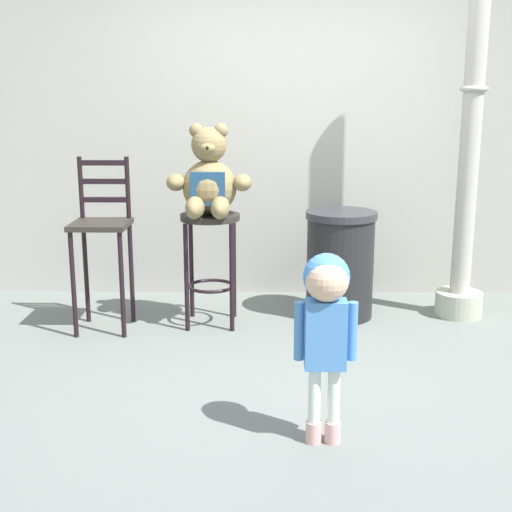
{
  "coord_description": "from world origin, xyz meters",
  "views": [
    {
      "loc": [
        -0.19,
        -3.61,
        1.57
      ],
      "look_at": [
        -0.24,
        0.21,
        0.67
      ],
      "focal_mm": 47.39,
      "sensor_mm": 36.0,
      "label": 1
    }
  ],
  "objects_px": {
    "child_walking": "(326,308)",
    "lamppost": "(469,164)",
    "bar_stool_with_teddy": "(211,246)",
    "trash_bin": "(340,264)",
    "teddy_bear": "(209,182)",
    "bar_chair_empty": "(102,234)"
  },
  "relations": [
    {
      "from": "bar_stool_with_teddy",
      "to": "bar_chair_empty",
      "type": "height_order",
      "value": "bar_chair_empty"
    },
    {
      "from": "bar_chair_empty",
      "to": "child_walking",
      "type": "bearing_deg",
      "value": -48.85
    },
    {
      "from": "teddy_bear",
      "to": "lamppost",
      "type": "distance_m",
      "value": 1.82
    },
    {
      "from": "bar_chair_empty",
      "to": "trash_bin",
      "type": "bearing_deg",
      "value": 9.91
    },
    {
      "from": "teddy_bear",
      "to": "bar_chair_empty",
      "type": "distance_m",
      "value": 0.81
    },
    {
      "from": "bar_stool_with_teddy",
      "to": "lamppost",
      "type": "height_order",
      "value": "lamppost"
    },
    {
      "from": "child_walking",
      "to": "bar_chair_empty",
      "type": "distance_m",
      "value": 2.1
    },
    {
      "from": "trash_bin",
      "to": "bar_chair_empty",
      "type": "xyz_separation_m",
      "value": [
        -1.65,
        -0.29,
        0.28
      ]
    },
    {
      "from": "bar_stool_with_teddy",
      "to": "trash_bin",
      "type": "bearing_deg",
      "value": 11.29
    },
    {
      "from": "bar_stool_with_teddy",
      "to": "bar_chair_empty",
      "type": "relative_size",
      "value": 0.67
    },
    {
      "from": "trash_bin",
      "to": "lamppost",
      "type": "bearing_deg",
      "value": 1.51
    },
    {
      "from": "lamppost",
      "to": "bar_chair_empty",
      "type": "height_order",
      "value": "lamppost"
    },
    {
      "from": "bar_stool_with_teddy",
      "to": "teddy_bear",
      "type": "distance_m",
      "value": 0.45
    },
    {
      "from": "child_walking",
      "to": "trash_bin",
      "type": "bearing_deg",
      "value": 116.93
    },
    {
      "from": "bar_stool_with_teddy",
      "to": "trash_bin",
      "type": "relative_size",
      "value": 1.01
    },
    {
      "from": "bar_stool_with_teddy",
      "to": "child_walking",
      "type": "distance_m",
      "value": 1.81
    },
    {
      "from": "trash_bin",
      "to": "lamppost",
      "type": "height_order",
      "value": "lamppost"
    },
    {
      "from": "teddy_bear",
      "to": "bar_chair_empty",
      "type": "height_order",
      "value": "teddy_bear"
    },
    {
      "from": "bar_stool_with_teddy",
      "to": "bar_chair_empty",
      "type": "distance_m",
      "value": 0.74
    },
    {
      "from": "child_walking",
      "to": "lamppost",
      "type": "bearing_deg",
      "value": 93.78
    },
    {
      "from": "trash_bin",
      "to": "bar_stool_with_teddy",
      "type": "bearing_deg",
      "value": -168.71
    },
    {
      "from": "teddy_bear",
      "to": "lamppost",
      "type": "xyz_separation_m",
      "value": [
        1.81,
        0.24,
        0.1
      ]
    }
  ]
}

